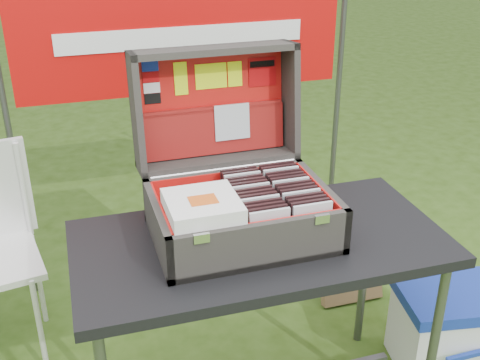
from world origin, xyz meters
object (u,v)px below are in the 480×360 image
object	(u,v)px
table	(259,330)
cardboard_box	(350,269)
cooler	(448,329)
suitcase	(237,153)

from	to	relation	value
table	cardboard_box	bearing A→B (deg)	40.14
table	cooler	bearing A→B (deg)	0.68
table	suitcase	distance (m)	0.72
cooler	cardboard_box	xyz separation A→B (m)	(-0.18, 0.58, -0.03)
table	suitcase	bearing A→B (deg)	121.54
table	cardboard_box	xyz separation A→B (m)	(0.70, 0.58, -0.24)
table	cooler	size ratio (longest dim) A/B	2.94
suitcase	cardboard_box	bearing A→B (deg)	32.69
suitcase	cooler	world-z (taller)	suitcase
cardboard_box	suitcase	bearing A→B (deg)	-146.71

